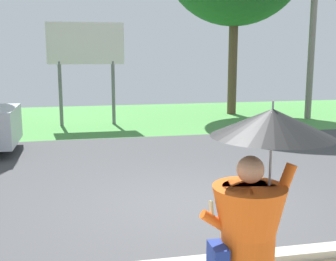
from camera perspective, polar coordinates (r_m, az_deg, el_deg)
name	(u,v)px	position (r m, az deg, el deg)	size (l,w,h in m)	color
ground_plane	(162,164)	(9.96, -0.82, -4.48)	(40.00, 22.00, 0.20)	#424244
monk_pedestrian	(253,229)	(3.64, 11.19, -12.69)	(1.06, 0.97, 2.13)	#E55B19
utility_pole	(313,30)	(17.15, 18.67, 12.50)	(1.80, 0.24, 6.26)	gray
roadside_billboard	(86,51)	(15.07, -10.87, 10.35)	(2.60, 0.12, 3.50)	slate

